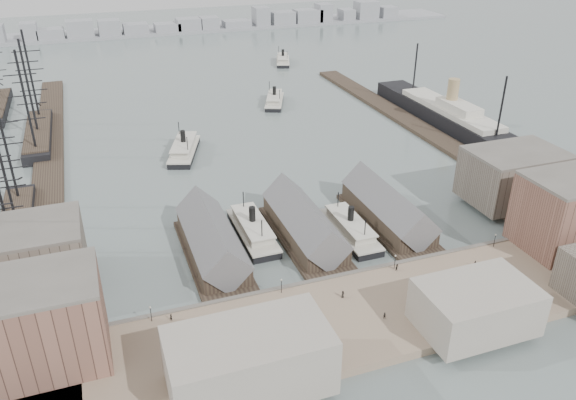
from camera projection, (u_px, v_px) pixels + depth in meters
name	position (u px, v px, depth m)	size (l,w,h in m)	color
ground	(328.00, 271.00, 142.86)	(900.00, 900.00, 0.00)	slate
quay	(364.00, 316.00, 125.67)	(180.00, 30.00, 2.00)	#826D58
seawall	(337.00, 279.00, 137.99)	(180.00, 1.20, 2.30)	#59544C
west_wharf	(49.00, 159.00, 205.61)	(10.00, 220.00, 1.60)	#2D231C
east_wharf	(411.00, 123.00, 241.33)	(10.00, 180.00, 1.60)	#2D231C
ferry_shed_west	(212.00, 241.00, 147.01)	(14.00, 42.00, 12.60)	#2D231C
ferry_shed_center	(304.00, 225.00, 154.86)	(14.00, 42.00, 12.60)	#2D231C
ferry_shed_east	(388.00, 210.00, 162.71)	(14.00, 42.00, 12.60)	#2D231C
warehouse_west_front	(17.00, 329.00, 106.65)	(32.00, 18.00, 18.00)	brown
warehouse_west_back	(27.00, 256.00, 132.66)	(26.00, 20.00, 14.00)	#60564C
warehouse_east_back	(513.00, 176.00, 171.60)	(28.00, 20.00, 15.00)	#60564C
street_bldg_center	(476.00, 307.00, 118.93)	(24.00, 16.00, 10.00)	gray
street_bldg_west	(249.00, 360.00, 103.38)	(30.00, 16.00, 12.00)	gray
lamp_post_far_w	(151.00, 311.00, 121.26)	(0.44, 0.44, 3.92)	black
lamp_post_near_w	(281.00, 283.00, 130.32)	(0.44, 0.44, 3.92)	black
lamp_post_near_e	(395.00, 259.00, 139.38)	(0.44, 0.44, 3.92)	black
lamp_post_far_e	(495.00, 238.00, 148.44)	(0.44, 0.44, 3.92)	black
far_shore	(148.00, 28.00, 419.94)	(500.00, 40.00, 15.72)	gray
ferry_docked_west	(253.00, 229.00, 157.26)	(8.31, 27.69, 9.89)	black
ferry_docked_east	(350.00, 228.00, 157.89)	(8.05, 26.84, 9.58)	black
ferry_open_near	(184.00, 149.00, 210.64)	(17.27, 29.57, 10.12)	black
ferry_open_mid	(274.00, 100.00, 266.25)	(16.62, 26.40, 9.07)	black
ferry_open_far	(283.00, 60.00, 338.12)	(15.04, 26.06, 8.92)	black
sailing_ship_near	(15.00, 232.00, 155.48)	(8.56, 58.94, 35.17)	black
sailing_ship_mid	(38.00, 133.00, 224.13)	(9.70, 56.03, 39.87)	black
ocean_steamer	(450.00, 116.00, 237.69)	(13.99, 102.21, 20.44)	black
tram	(561.00, 246.00, 145.87)	(3.69, 11.59, 4.07)	black
horse_cart_left	(191.00, 340.00, 115.97)	(4.73, 3.46, 1.61)	black
horse_cart_center	(307.00, 309.00, 124.93)	(4.88, 3.16, 1.60)	black
horse_cart_right	(452.00, 299.00, 128.33)	(4.74, 2.55, 1.44)	black
pedestrian_0	(171.00, 317.00, 122.20)	(0.64, 0.47, 1.75)	black
pedestrian_1	(212.00, 339.00, 115.97)	(0.88, 0.69, 1.81)	black
pedestrian_2	(260.00, 311.00, 124.24)	(1.15, 0.66, 1.79)	black
pedestrian_3	(294.00, 342.00, 115.48)	(0.92, 0.38, 1.57)	black
pedestrian_4	(343.00, 294.00, 129.60)	(0.88, 0.57, 1.79)	black
pedestrian_5	(385.00, 316.00, 122.80)	(0.61, 0.44, 1.66)	black
pedestrian_6	(397.00, 267.00, 139.42)	(0.89, 0.69, 1.83)	black
pedestrian_7	(483.00, 289.00, 131.29)	(1.14, 0.65, 1.76)	black
pedestrian_8	(475.00, 264.00, 140.97)	(1.00, 0.41, 1.70)	black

